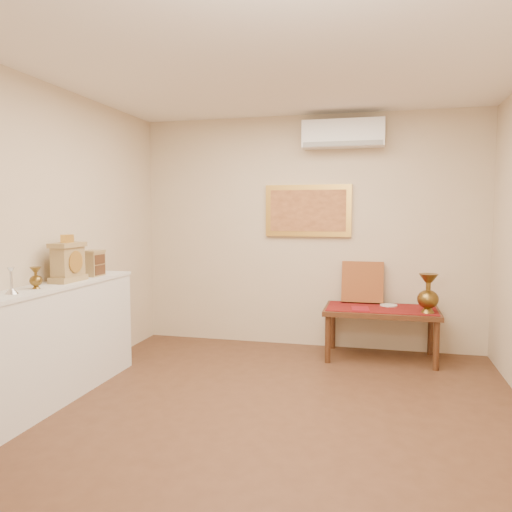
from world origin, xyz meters
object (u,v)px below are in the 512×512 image
(low_table, at_px, (381,314))
(wooden_chest, at_px, (93,263))
(brass_urn_tall, at_px, (428,289))
(display_ledge, at_px, (54,342))
(mantel_clock, at_px, (68,262))

(low_table, bearing_deg, wooden_chest, -154.15)
(wooden_chest, bearing_deg, brass_urn_tall, 19.99)
(display_ledge, distance_m, low_table, 3.27)
(brass_urn_tall, distance_m, mantel_clock, 3.48)
(brass_urn_tall, xyz_separation_m, mantel_clock, (-3.11, -1.53, 0.35))
(brass_urn_tall, relative_size, wooden_chest, 1.99)
(mantel_clock, xyz_separation_m, wooden_chest, (-0.01, 0.39, -0.05))
(low_table, bearing_deg, brass_urn_tall, -18.54)
(mantel_clock, bearing_deg, display_ledge, -97.02)
(display_ledge, distance_m, wooden_chest, 0.85)
(brass_urn_tall, relative_size, low_table, 0.40)
(display_ledge, distance_m, mantel_clock, 0.69)
(display_ledge, height_order, low_table, display_ledge)
(brass_urn_tall, relative_size, display_ledge, 0.24)
(wooden_chest, bearing_deg, display_ledge, -91.52)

